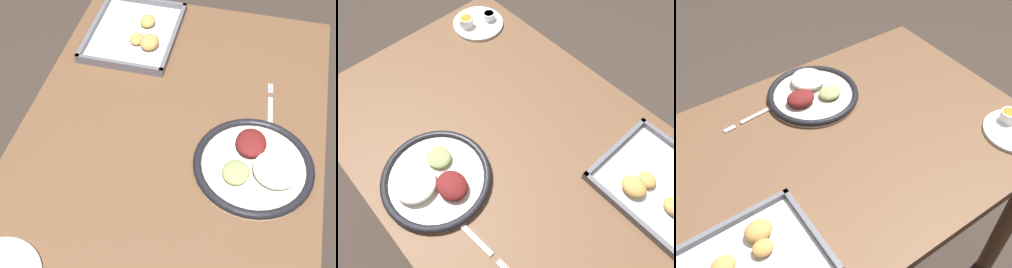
{
  "view_description": "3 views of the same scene",
  "coord_description": "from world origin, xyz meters",
  "views": [
    {
      "loc": [
        -0.69,
        -0.16,
        1.64
      ],
      "look_at": [
        -0.01,
        0.0,
        0.78
      ],
      "focal_mm": 50.0,
      "sensor_mm": 36.0,
      "label": 1
    },
    {
      "loc": [
        0.33,
        -0.31,
        1.52
      ],
      "look_at": [
        -0.01,
        0.0,
        0.78
      ],
      "focal_mm": 35.0,
      "sensor_mm": 36.0,
      "label": 2
    },
    {
      "loc": [
        0.41,
        0.6,
        1.53
      ],
      "look_at": [
        -0.01,
        0.0,
        0.78
      ],
      "focal_mm": 42.0,
      "sensor_mm": 36.0,
      "label": 3
    }
  ],
  "objects": [
    {
      "name": "dining_table",
      "position": [
        0.0,
        0.0,
        0.62
      ],
      "size": [
        1.08,
        0.74,
        0.75
      ],
      "color": "brown",
      "rests_on": "ground_plane"
    },
    {
      "name": "baking_tray",
      "position": [
        0.35,
        0.18,
        0.76
      ],
      "size": [
        0.31,
        0.25,
        0.04
      ],
      "color": "#595960",
      "rests_on": "dining_table"
    },
    {
      "name": "dinner_plate",
      "position": [
        -0.04,
        -0.21,
        0.77
      ],
      "size": [
        0.28,
        0.28,
        0.05
      ],
      "color": "beige",
      "rests_on": "dining_table"
    },
    {
      "name": "fork",
      "position": [
        0.13,
        -0.23,
        0.75
      ],
      "size": [
        0.2,
        0.03,
        0.0
      ],
      "rotation": [
        0.0,
        0.0,
        0.09
      ],
      "color": "#B2B2B7",
      "rests_on": "dining_table"
    }
  ]
}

